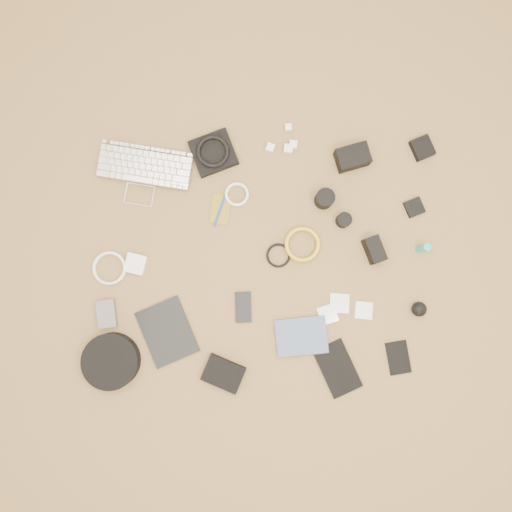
{
  "coord_description": "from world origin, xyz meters",
  "views": [
    {
      "loc": [
        -0.0,
        -0.12,
        1.99
      ],
      "look_at": [
        -0.0,
        0.01,
        0.02
      ],
      "focal_mm": 35.0,
      "sensor_mm": 36.0,
      "label": 1
    }
  ],
  "objects_px": {
    "laptop": "(143,179)",
    "phone": "(243,307)",
    "headphone_case": "(111,361)",
    "tablet": "(167,332)",
    "dslr_camera": "(352,157)",
    "paperback": "(304,356)"
  },
  "relations": [
    {
      "from": "dslr_camera",
      "to": "headphone_case",
      "type": "xyz_separation_m",
      "value": [
        -0.96,
        -0.79,
        -0.01
      ]
    },
    {
      "from": "laptop",
      "to": "dslr_camera",
      "type": "xyz_separation_m",
      "value": [
        0.84,
        0.07,
        0.02
      ]
    },
    {
      "from": "dslr_camera",
      "to": "tablet",
      "type": "distance_m",
      "value": 1.01
    },
    {
      "from": "tablet",
      "to": "paperback",
      "type": "relative_size",
      "value": 1.19
    },
    {
      "from": "laptop",
      "to": "tablet",
      "type": "xyz_separation_m",
      "value": [
        0.1,
        -0.61,
        -0.01
      ]
    },
    {
      "from": "laptop",
      "to": "tablet",
      "type": "height_order",
      "value": "laptop"
    },
    {
      "from": "tablet",
      "to": "phone",
      "type": "distance_m",
      "value": 0.32
    },
    {
      "from": "headphone_case",
      "to": "phone",
      "type": "bearing_deg",
      "value": 21.35
    },
    {
      "from": "laptop",
      "to": "tablet",
      "type": "relative_size",
      "value": 1.57
    },
    {
      "from": "phone",
      "to": "headphone_case",
      "type": "xyz_separation_m",
      "value": [
        -0.52,
        -0.2,
        0.03
      ]
    },
    {
      "from": "dslr_camera",
      "to": "paperback",
      "type": "xyz_separation_m",
      "value": [
        -0.21,
        -0.78,
        -0.03
      ]
    },
    {
      "from": "laptop",
      "to": "tablet",
      "type": "bearing_deg",
      "value": -71.24
    },
    {
      "from": "dslr_camera",
      "to": "tablet",
      "type": "height_order",
      "value": "dslr_camera"
    },
    {
      "from": "headphone_case",
      "to": "tablet",
      "type": "bearing_deg",
      "value": 26.72
    },
    {
      "from": "headphone_case",
      "to": "paperback",
      "type": "relative_size",
      "value": 1.1
    },
    {
      "from": "laptop",
      "to": "dslr_camera",
      "type": "distance_m",
      "value": 0.84
    },
    {
      "from": "tablet",
      "to": "headphone_case",
      "type": "distance_m",
      "value": 0.24
    },
    {
      "from": "phone",
      "to": "headphone_case",
      "type": "relative_size",
      "value": 0.56
    },
    {
      "from": "laptop",
      "to": "paperback",
      "type": "height_order",
      "value": "laptop"
    },
    {
      "from": "laptop",
      "to": "phone",
      "type": "distance_m",
      "value": 0.65
    },
    {
      "from": "dslr_camera",
      "to": "headphone_case",
      "type": "distance_m",
      "value": 1.24
    },
    {
      "from": "tablet",
      "to": "paperback",
      "type": "distance_m",
      "value": 0.55
    }
  ]
}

